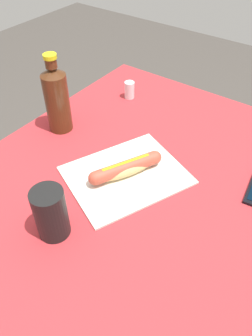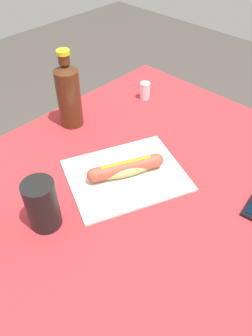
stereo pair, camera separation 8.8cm
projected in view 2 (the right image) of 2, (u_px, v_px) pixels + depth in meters
name	position (u px, v px, depth m)	size (l,w,h in m)	color
ground_plane	(124.00, 319.00, 1.35)	(6.00, 6.00, 0.00)	#47423D
dining_table	(123.00, 229.00, 0.92)	(1.24, 0.93, 0.75)	brown
paper_wrapper	(126.00, 175.00, 0.90)	(0.31, 0.25, 0.01)	silver
hot_dog	(126.00, 168.00, 0.88)	(0.20, 0.12, 0.05)	#E5BC75
soda_bottle	(69.00, 94.00, 1.01)	(0.08, 0.08, 0.25)	#4C2814
drinking_cup	(42.00, 205.00, 0.74)	(0.07, 0.07, 0.13)	black
salt_shaker	(145.00, 91.00, 1.18)	(0.04, 0.04, 0.06)	silver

